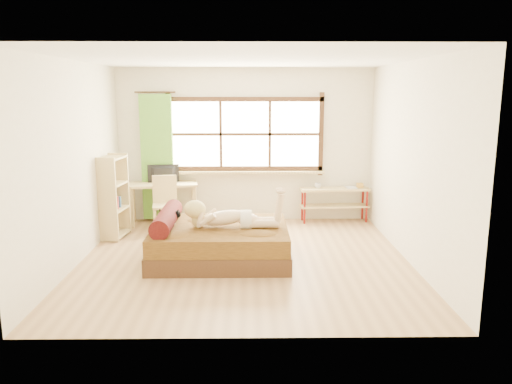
{
  "coord_description": "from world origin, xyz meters",
  "views": [
    {
      "loc": [
        0.07,
        -6.6,
        2.29
      ],
      "look_at": [
        0.16,
        0.2,
        0.92
      ],
      "focal_mm": 35.0,
      "sensor_mm": 36.0,
      "label": 1
    }
  ],
  "objects_px": {
    "bed": "(217,241)",
    "woman": "(231,207)",
    "kitten": "(169,217)",
    "bookshelf": "(113,196)",
    "chair": "(165,200)",
    "pipe_shelf": "(335,197)",
    "desk": "(163,189)"
  },
  "relations": [
    {
      "from": "kitten",
      "to": "chair",
      "type": "bearing_deg",
      "value": 101.49
    },
    {
      "from": "desk",
      "to": "chair",
      "type": "relative_size",
      "value": 1.36
    },
    {
      "from": "desk",
      "to": "bookshelf",
      "type": "relative_size",
      "value": 0.94
    },
    {
      "from": "kitten",
      "to": "desk",
      "type": "height_order",
      "value": "desk"
    },
    {
      "from": "pipe_shelf",
      "to": "bookshelf",
      "type": "distance_m",
      "value": 3.81
    },
    {
      "from": "kitten",
      "to": "bookshelf",
      "type": "bearing_deg",
      "value": 136.39
    },
    {
      "from": "woman",
      "to": "pipe_shelf",
      "type": "relative_size",
      "value": 1.06
    },
    {
      "from": "woman",
      "to": "pipe_shelf",
      "type": "xyz_separation_m",
      "value": [
        1.78,
        2.08,
        -0.3
      ]
    },
    {
      "from": "chair",
      "to": "pipe_shelf",
      "type": "height_order",
      "value": "chair"
    },
    {
      "from": "bed",
      "to": "bookshelf",
      "type": "bearing_deg",
      "value": 147.61
    },
    {
      "from": "desk",
      "to": "kitten",
      "type": "bearing_deg",
      "value": -87.63
    },
    {
      "from": "woman",
      "to": "kitten",
      "type": "xyz_separation_m",
      "value": [
        -0.87,
        0.15,
        -0.17
      ]
    },
    {
      "from": "desk",
      "to": "pipe_shelf",
      "type": "relative_size",
      "value": 1.0
    },
    {
      "from": "desk",
      "to": "pipe_shelf",
      "type": "bearing_deg",
      "value": -7.21
    },
    {
      "from": "kitten",
      "to": "pipe_shelf",
      "type": "xyz_separation_m",
      "value": [
        2.65,
        1.93,
        -0.13
      ]
    },
    {
      "from": "woman",
      "to": "bookshelf",
      "type": "relative_size",
      "value": 1.0
    },
    {
      "from": "kitten",
      "to": "desk",
      "type": "distance_m",
      "value": 1.84
    },
    {
      "from": "kitten",
      "to": "desk",
      "type": "bearing_deg",
      "value": 101.84
    },
    {
      "from": "desk",
      "to": "chair",
      "type": "xyz_separation_m",
      "value": [
        0.09,
        -0.37,
        -0.12
      ]
    },
    {
      "from": "woman",
      "to": "bookshelf",
      "type": "xyz_separation_m",
      "value": [
        -1.9,
        1.13,
        -0.08
      ]
    },
    {
      "from": "bed",
      "to": "woman",
      "type": "distance_m",
      "value": 0.54
    },
    {
      "from": "desk",
      "to": "bed",
      "type": "bearing_deg",
      "value": -70.57
    },
    {
      "from": "chair",
      "to": "bookshelf",
      "type": "height_order",
      "value": "bookshelf"
    },
    {
      "from": "kitten",
      "to": "desk",
      "type": "relative_size",
      "value": 0.23
    },
    {
      "from": "bed",
      "to": "chair",
      "type": "height_order",
      "value": "chair"
    },
    {
      "from": "desk",
      "to": "bookshelf",
      "type": "distance_m",
      "value": 1.05
    },
    {
      "from": "desk",
      "to": "pipe_shelf",
      "type": "distance_m",
      "value": 3.04
    },
    {
      "from": "kitten",
      "to": "bookshelf",
      "type": "relative_size",
      "value": 0.21
    },
    {
      "from": "kitten",
      "to": "bookshelf",
      "type": "height_order",
      "value": "bookshelf"
    },
    {
      "from": "woman",
      "to": "chair",
      "type": "bearing_deg",
      "value": 126.21
    },
    {
      "from": "bed",
      "to": "woman",
      "type": "relative_size",
      "value": 1.43
    },
    {
      "from": "pipe_shelf",
      "to": "bookshelf",
      "type": "bearing_deg",
      "value": -169.97
    }
  ]
}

